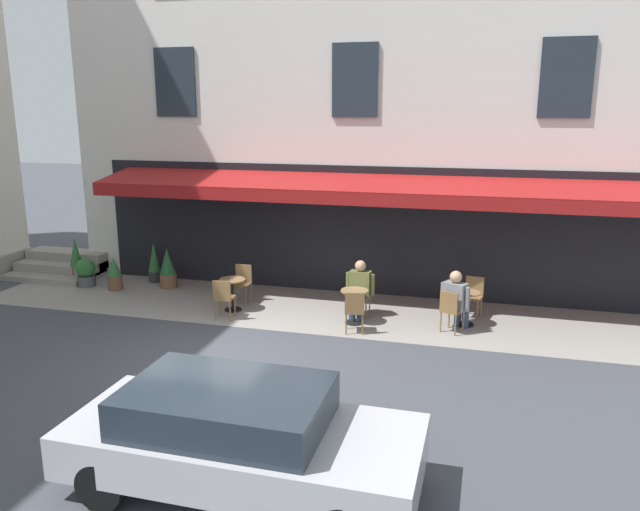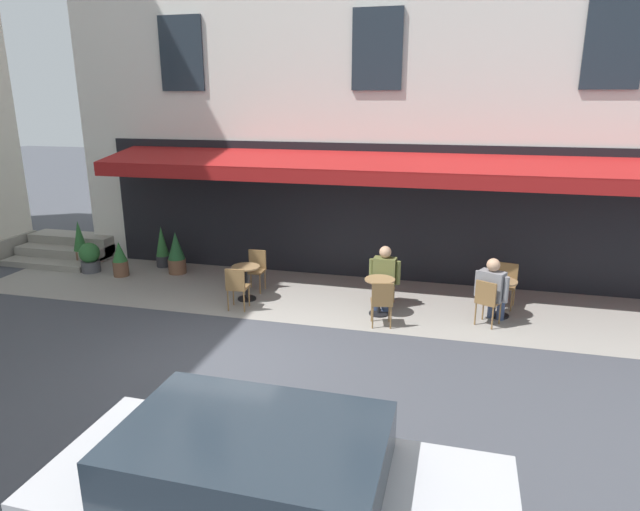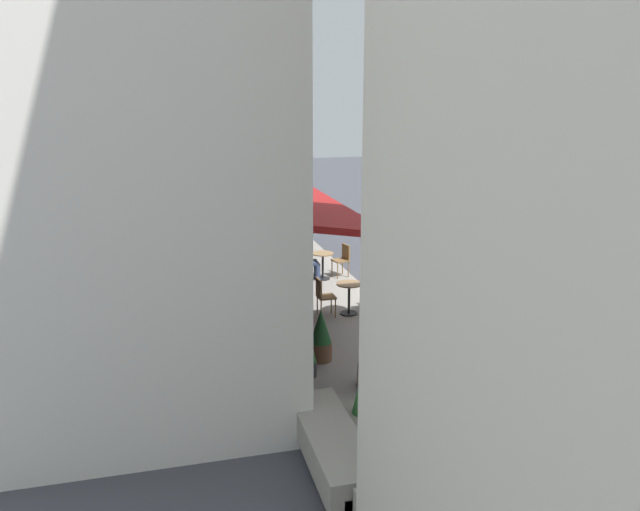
{
  "view_description": "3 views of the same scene",
  "coord_description": "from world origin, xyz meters",
  "px_view_note": "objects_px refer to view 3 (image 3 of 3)",
  "views": [
    {
      "loc": [
        -4.76,
        9.76,
        4.57
      ],
      "look_at": [
        -1.26,
        -3.32,
        1.31
      ],
      "focal_mm": 34.55,
      "sensor_mm": 36.0,
      "label": 1
    },
    {
      "loc": [
        -3.57,
        7.47,
        4.18
      ],
      "look_at": [
        -1.0,
        -2.56,
        1.18
      ],
      "focal_mm": 30.54,
      "sensor_mm": 36.0,
      "label": 2
    },
    {
      "loc": [
        13.82,
        -6.94,
        4.99
      ],
      "look_at": [
        -1.12,
        -3.05,
        0.97
      ],
      "focal_mm": 34.89,
      "sensor_mm": 36.0,
      "label": 3
    }
  ],
  "objects_px": {
    "cafe_chair_wicker_kerbside": "(268,242)",
    "potted_plant_entrance_left": "(368,363)",
    "cafe_chair_wicker_under_awning": "(343,257)",
    "seated_patron_in_grey": "(301,238)",
    "seated_companion_in_olive": "(308,256)",
    "cafe_chair_wicker_facing_street": "(374,289)",
    "potted_plant_entrance_right": "(381,389)",
    "cafe_chair_wicker_corner_left": "(308,243)",
    "cafe_table_mid_terrace": "(349,294)",
    "cafe_chair_wicker_back_row": "(323,294)",
    "potted_plant_mid_terrace": "(321,335)",
    "cafe_table_streetside": "(288,244)",
    "parked_car_silver": "(525,242)",
    "cafe_chair_wicker_by_window": "(300,261)",
    "potted_plant_by_steps": "(307,350)",
    "potted_plant_under_sign": "(363,401)",
    "cafe_table_near_entrance": "(323,262)"
  },
  "relations": [
    {
      "from": "cafe_table_near_entrance",
      "to": "potted_plant_entrance_left",
      "type": "distance_m",
      "value": 6.53
    },
    {
      "from": "cafe_chair_wicker_corner_left",
      "to": "potted_plant_by_steps",
      "type": "xyz_separation_m",
      "value": [
        7.93,
        -1.92,
        -0.03
      ]
    },
    {
      "from": "cafe_table_near_entrance",
      "to": "cafe_chair_wicker_kerbside",
      "type": "xyz_separation_m",
      "value": [
        -2.47,
        -1.11,
        0.06
      ]
    },
    {
      "from": "cafe_chair_wicker_by_window",
      "to": "potted_plant_mid_terrace",
      "type": "distance_m",
      "value": 5.34
    },
    {
      "from": "parked_car_silver",
      "to": "cafe_table_mid_terrace",
      "type": "bearing_deg",
      "value": -66.46
    },
    {
      "from": "cafe_chair_wicker_under_awning",
      "to": "cafe_table_mid_terrace",
      "type": "xyz_separation_m",
      "value": [
        3.02,
        -0.75,
        -0.06
      ]
    },
    {
      "from": "cafe_chair_wicker_back_row",
      "to": "seated_patron_in_grey",
      "type": "xyz_separation_m",
      "value": [
        -5.05,
        0.65,
        0.15
      ]
    },
    {
      "from": "seated_patron_in_grey",
      "to": "potted_plant_entrance_right",
      "type": "height_order",
      "value": "seated_patron_in_grey"
    },
    {
      "from": "cafe_chair_wicker_back_row",
      "to": "potted_plant_entrance_left",
      "type": "xyz_separation_m",
      "value": [
        3.57,
        -0.13,
        -0.13
      ]
    },
    {
      "from": "cafe_chair_wicker_under_awning",
      "to": "cafe_chair_wicker_corner_left",
      "type": "height_order",
      "value": "same"
    },
    {
      "from": "cafe_chair_wicker_by_window",
      "to": "potted_plant_entrance_right",
      "type": "bearing_deg",
      "value": -2.74
    },
    {
      "from": "seated_patron_in_grey",
      "to": "cafe_chair_wicker_corner_left",
      "type": "bearing_deg",
      "value": 63.67
    },
    {
      "from": "potted_plant_entrance_left",
      "to": "potted_plant_mid_terrace",
      "type": "height_order",
      "value": "potted_plant_mid_terrace"
    },
    {
      "from": "cafe_table_streetside",
      "to": "seated_companion_in_olive",
      "type": "xyz_separation_m",
      "value": [
        2.31,
        0.08,
        0.2
      ]
    },
    {
      "from": "cafe_chair_wicker_back_row",
      "to": "potted_plant_mid_terrace",
      "type": "xyz_separation_m",
      "value": [
        2.35,
        -0.66,
        -0.04
      ]
    },
    {
      "from": "potted_plant_by_steps",
      "to": "potted_plant_mid_terrace",
      "type": "height_order",
      "value": "potted_plant_by_steps"
    },
    {
      "from": "cafe_chair_wicker_corner_left",
      "to": "seated_companion_in_olive",
      "type": "height_order",
      "value": "seated_companion_in_olive"
    },
    {
      "from": "cafe_chair_wicker_by_window",
      "to": "cafe_chair_wicker_back_row",
      "type": "distance_m",
      "value": 2.94
    },
    {
      "from": "cafe_chair_wicker_corner_left",
      "to": "cafe_chair_wicker_kerbside",
      "type": "relative_size",
      "value": 1.0
    },
    {
      "from": "cafe_table_mid_terrace",
      "to": "potted_plant_entrance_left",
      "type": "distance_m",
      "value": 3.66
    },
    {
      "from": "potted_plant_mid_terrace",
      "to": "potted_plant_under_sign",
      "type": "bearing_deg",
      "value": -1.62
    },
    {
      "from": "potted_plant_mid_terrace",
      "to": "parked_car_silver",
      "type": "height_order",
      "value": "parked_car_silver"
    },
    {
      "from": "seated_patron_in_grey",
      "to": "potted_plant_mid_terrace",
      "type": "xyz_separation_m",
      "value": [
        7.39,
        -1.31,
        -0.19
      ]
    },
    {
      "from": "potted_plant_by_steps",
      "to": "parked_car_silver",
      "type": "relative_size",
      "value": 0.25
    },
    {
      "from": "cafe_chair_wicker_under_awning",
      "to": "seated_patron_in_grey",
      "type": "xyz_separation_m",
      "value": [
        -2.01,
        -0.74,
        0.15
      ]
    },
    {
      "from": "cafe_chair_wicker_by_window",
      "to": "cafe_chair_wicker_kerbside",
      "type": "height_order",
      "value": "same"
    },
    {
      "from": "cafe_chair_wicker_back_row",
      "to": "cafe_table_streetside",
      "type": "height_order",
      "value": "cafe_chair_wicker_back_row"
    },
    {
      "from": "cafe_table_mid_terrace",
      "to": "seated_patron_in_grey",
      "type": "bearing_deg",
      "value": 179.84
    },
    {
      "from": "cafe_chair_wicker_by_window",
      "to": "potted_plant_under_sign",
      "type": "height_order",
      "value": "potted_plant_under_sign"
    },
    {
      "from": "cafe_chair_wicker_kerbside",
      "to": "potted_plant_by_steps",
      "type": "bearing_deg",
      "value": -5.06
    },
    {
      "from": "cafe_chair_wicker_under_awning",
      "to": "seated_patron_in_grey",
      "type": "height_order",
      "value": "seated_patron_in_grey"
    },
    {
      "from": "cafe_chair_wicker_facing_street",
      "to": "potted_plant_entrance_left",
      "type": "bearing_deg",
      "value": -20.9
    },
    {
      "from": "cafe_table_mid_terrace",
      "to": "potted_plant_mid_terrace",
      "type": "distance_m",
      "value": 2.69
    },
    {
      "from": "potted_plant_under_sign",
      "to": "cafe_chair_wicker_under_awning",
      "type": "bearing_deg",
      "value": 165.44
    },
    {
      "from": "cafe_chair_wicker_facing_street",
      "to": "potted_plant_entrance_right",
      "type": "height_order",
      "value": "cafe_chair_wicker_facing_street"
    },
    {
      "from": "cafe_table_mid_terrace",
      "to": "cafe_table_streetside",
      "type": "xyz_separation_m",
      "value": [
        -5.22,
        -0.36,
        0.0
      ]
    },
    {
      "from": "cafe_table_streetside",
      "to": "potted_plant_mid_terrace",
      "type": "bearing_deg",
      "value": -7.04
    },
    {
      "from": "cafe_chair_wicker_facing_street",
      "to": "cafe_chair_wicker_by_window",
      "type": "bearing_deg",
      "value": -158.58
    },
    {
      "from": "cafe_chair_wicker_under_awning",
      "to": "cafe_table_streetside",
      "type": "xyz_separation_m",
      "value": [
        -2.2,
        -1.11,
        -0.06
      ]
    },
    {
      "from": "cafe_table_near_entrance",
      "to": "cafe_chair_wicker_by_window",
      "type": "relative_size",
      "value": 0.82
    },
    {
      "from": "potted_plant_entrance_right",
      "to": "seated_companion_in_olive",
      "type": "bearing_deg",
      "value": 175.61
    },
    {
      "from": "cafe_chair_wicker_back_row",
      "to": "cafe_table_streetside",
      "type": "xyz_separation_m",
      "value": [
        -5.23,
        0.27,
        -0.06
      ]
    },
    {
      "from": "cafe_table_mid_terrace",
      "to": "potted_plant_by_steps",
      "type": "relative_size",
      "value": 0.71
    },
    {
      "from": "seated_companion_in_olive",
      "to": "cafe_table_streetside",
      "type": "bearing_deg",
      "value": -178.13
    },
    {
      "from": "potted_plant_under_sign",
      "to": "seated_companion_in_olive",
      "type": "bearing_deg",
      "value": 172.31
    },
    {
      "from": "cafe_chair_wicker_by_window",
      "to": "cafe_chair_wicker_corner_left",
      "type": "bearing_deg",
      "value": 160.72
    },
    {
      "from": "seated_companion_in_olive",
      "to": "potted_plant_entrance_left",
      "type": "distance_m",
      "value": 6.52
    },
    {
      "from": "cafe_chair_wicker_facing_street",
      "to": "cafe_table_streetside",
      "type": "distance_m",
      "value": 5.27
    },
    {
      "from": "cafe_chair_wicker_back_row",
      "to": "potted_plant_entrance_right",
      "type": "relative_size",
      "value": 1.22
    },
    {
      "from": "cafe_chair_wicker_kerbside",
      "to": "potted_plant_entrance_left",
      "type": "bearing_deg",
      "value": 1.39
    }
  ]
}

